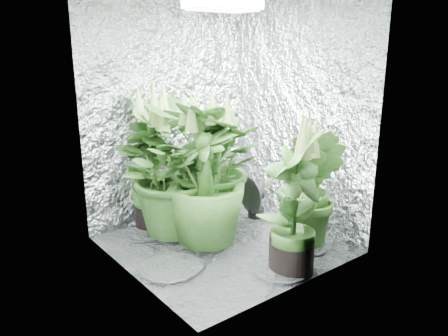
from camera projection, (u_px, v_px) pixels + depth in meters
ground at (223, 245)px, 3.52m from camera, size 1.60×1.60×0.00m
walls at (223, 122)px, 3.25m from camera, size 1.62×1.62×2.00m
grow_lamp at (223, 4)px, 3.03m from camera, size 0.50×0.30×0.22m
plant_a at (174, 170)px, 3.59m from camera, size 1.23×1.23×1.18m
plant_b at (151, 163)px, 3.68m from camera, size 0.85×0.85×1.27m
plant_c at (216, 165)px, 4.02m from camera, size 0.65×0.65×1.04m
plant_d at (206, 176)px, 3.37m from camera, size 0.87×0.87×1.24m
plant_e at (209, 167)px, 3.64m from camera, size 1.31×1.31×1.20m
plant_f at (294, 205)px, 2.96m from camera, size 0.74×0.74×1.12m
plant_g at (310, 189)px, 3.39m from camera, size 0.63×0.63×1.03m
circulation_fan at (253, 200)px, 4.04m from camera, size 0.17×0.34×0.39m
plant_label at (303, 232)px, 3.03m from camera, size 0.06×0.05×0.08m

